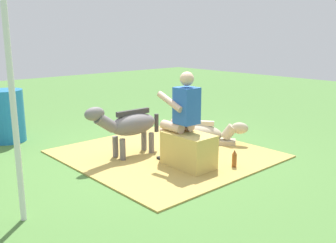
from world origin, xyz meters
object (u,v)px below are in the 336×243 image
(hay_bale, at_px, (189,151))
(pony_standing, at_px, (129,125))
(pony_lying, at_px, (202,134))
(soda_bottle, at_px, (234,159))
(water_barrel, at_px, (7,116))
(person_seated, at_px, (181,114))
(tent_pole_left, at_px, (14,110))

(hay_bale, bearing_deg, pony_standing, 19.54)
(pony_lying, xyz_separation_m, soda_bottle, (-1.16, 0.58, -0.05))
(hay_bale, relative_size, water_barrel, 0.80)
(person_seated, xyz_separation_m, pony_standing, (0.81, 0.35, -0.26))
(hay_bale, xyz_separation_m, soda_bottle, (-0.46, -0.48, -0.12))
(hay_bale, relative_size, pony_standing, 0.56)
(person_seated, bearing_deg, hay_bale, 178.40)
(pony_lying, bearing_deg, hay_bale, 123.62)
(person_seated, height_order, pony_standing, person_seated)
(hay_bale, height_order, water_barrel, water_barrel)
(pony_standing, height_order, pony_lying, pony_standing)
(water_barrel, distance_m, tent_pole_left, 3.37)
(hay_bale, relative_size, pony_lying, 0.61)
(pony_standing, xyz_separation_m, water_barrel, (2.21, 1.07, -0.05))
(hay_bale, relative_size, soda_bottle, 2.69)
(hay_bale, bearing_deg, water_barrel, 24.06)
(hay_bale, relative_size, person_seated, 0.54)
(water_barrel, bearing_deg, pony_standing, -154.03)
(soda_bottle, xyz_separation_m, tent_pole_left, (0.50, 2.88, 1.04))
(soda_bottle, bearing_deg, pony_standing, 29.75)
(pony_lying, distance_m, tent_pole_left, 3.66)
(hay_bale, xyz_separation_m, pony_standing, (0.98, 0.35, 0.27))
(soda_bottle, height_order, water_barrel, water_barrel)
(soda_bottle, bearing_deg, pony_lying, -26.46)
(water_barrel, bearing_deg, tent_pole_left, 162.56)
(hay_bale, xyz_separation_m, water_barrel, (3.18, 1.42, 0.21))
(water_barrel, bearing_deg, hay_bale, -155.94)
(hay_bale, bearing_deg, soda_bottle, -134.20)
(hay_bale, bearing_deg, pony_lying, -56.38)
(pony_standing, distance_m, soda_bottle, 1.70)
(water_barrel, bearing_deg, pony_lying, -135.06)
(soda_bottle, relative_size, tent_pole_left, 0.12)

